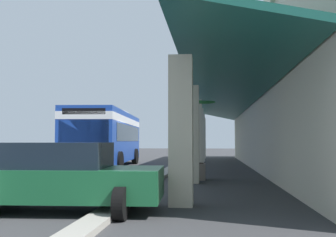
# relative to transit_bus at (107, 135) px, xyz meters

# --- Properties ---
(ground) EXTENTS (120.00, 120.00, 0.00)m
(ground) POSITION_rel_transit_bus_xyz_m (2.83, 8.57, -1.85)
(ground) COLOR #38383A
(curb_strip) EXTENTS (36.25, 0.50, 0.12)m
(curb_strip) POSITION_rel_transit_bus_xyz_m (0.66, 3.90, -1.79)
(curb_strip) COLOR #9E998E
(curb_strip) RESTS_ON ground
(transit_bus) EXTENTS (11.36, 3.36, 3.34)m
(transit_bus) POSITION_rel_transit_bus_xyz_m (0.00, 0.00, 0.00)
(transit_bus) COLOR #193D9E
(transit_bus) RESTS_ON ground
(parked_sedan_green) EXTENTS (2.58, 4.48, 1.47)m
(parked_sedan_green) POSITION_rel_transit_bus_xyz_m (14.24, 2.68, -1.10)
(parked_sedan_green) COLOR #195933
(parked_sedan_green) RESTS_ON ground
(potted_palm) EXTENTS (1.75, 1.66, 3.15)m
(potted_palm) POSITION_rel_transit_bus_xyz_m (7.01, 5.41, -0.96)
(potted_palm) COLOR gray
(potted_palm) RESTS_ON ground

